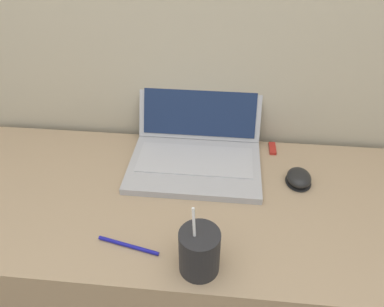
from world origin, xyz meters
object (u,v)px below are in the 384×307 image
at_px(pen, 128,246).
at_px(usb_stick, 272,148).
at_px(laptop, 196,141).
at_px(computer_mouse, 299,178).
at_px(drink_cup, 199,251).

bearing_deg(pen, usb_stick, 49.52).
xyz_separation_m(usb_stick, pen, (-0.36, -0.42, 0.00)).
distance_m(laptop, computer_mouse, 0.31).
bearing_deg(usb_stick, pen, -130.48).
bearing_deg(laptop, pen, -108.62).
bearing_deg(drink_cup, computer_mouse, 50.86).
relative_size(drink_cup, computer_mouse, 2.04).
distance_m(computer_mouse, usb_stick, 0.16).
distance_m(laptop, pen, 0.38).
height_order(drink_cup, usb_stick, drink_cup).
height_order(computer_mouse, pen, computer_mouse).
bearing_deg(pen, laptop, 71.38).
xyz_separation_m(laptop, computer_mouse, (0.30, -0.09, -0.04)).
bearing_deg(pen, drink_cup, -13.33).
bearing_deg(drink_cup, usb_stick, 67.44).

